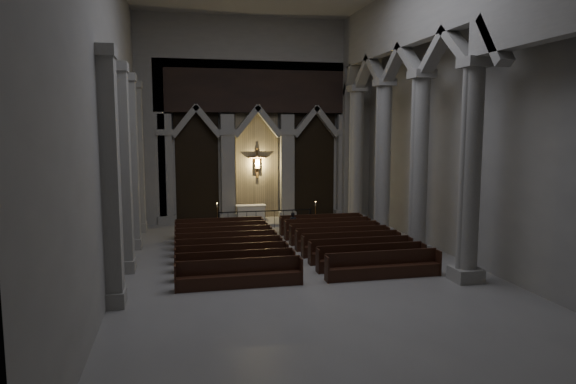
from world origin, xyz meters
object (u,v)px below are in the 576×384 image
Objects in this scene: pews at (289,247)px; worshipper at (293,224)px; altar at (251,212)px; candle_stand_left at (217,221)px; candle_stand_right at (315,219)px; altar_rail at (265,216)px.

worshipper is (1.12, 4.07, 0.28)m from pews.
altar is at bearing 130.50° from worshipper.
candle_stand_left reaches higher than worshipper.
pews is at bearing -86.31° from altar.
pews is (0.53, -8.16, -0.28)m from altar.
candle_stand_left is at bearing 173.20° from candle_stand_right.
candle_stand_right is 1.18× the size of worshipper.
worshipper is at bearing -129.41° from candle_stand_right.
altar is 0.33× the size of altar_rail.
candle_stand_left is 7.43m from pews.
worshipper is (1.12, -2.08, -0.09)m from altar_rail.
altar is 1.25× the size of candle_stand_left.
candle_stand_left is 0.99× the size of candle_stand_right.
altar_rail is 6.17m from pews.
altar is 2.07m from altar_rail.
candle_stand_right reaches higher than altar_rail.
candle_stand_right is (2.94, 0.14, -0.30)m from altar_rail.
altar_rail is 4.38× the size of worshipper.
altar_rail is 2.74m from candle_stand_left.
pews is (2.60, -6.96, -0.06)m from candle_stand_left.
candle_stand_left is 1.17× the size of worshipper.
altar is 0.18× the size of pews.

